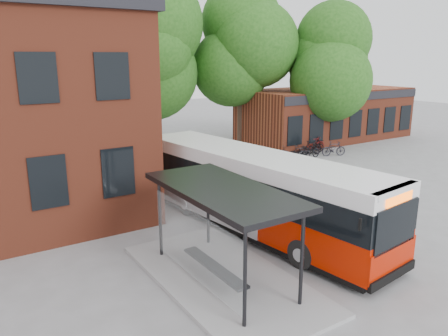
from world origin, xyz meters
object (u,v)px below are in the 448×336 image
city_bus (253,192)px  bicycle_3 (311,148)px  bicycle_2 (296,153)px  bicycle_5 (334,149)px  bicycle_7 (314,144)px  bicycle_1 (299,153)px  bicycle_0 (278,153)px  bus_shelter (223,235)px  bicycle_6 (316,147)px  bicycle_4 (310,151)px

city_bus → bicycle_3: size_ratio=7.12×
bicycle_2 → bicycle_5: size_ratio=1.04×
bicycle_3 → bicycle_7: 1.35m
bicycle_3 → city_bus: bearing=138.6°
bicycle_3 → bicycle_1: bearing=121.4°
city_bus → bicycle_0: size_ratio=7.40×
bicycle_2 → bicycle_7: size_ratio=0.97×
bus_shelter → bicycle_7: bearing=38.0°
bicycle_7 → bicycle_1: bearing=127.3°
bicycle_0 → bicycle_2: bearing=-122.1°
bicycle_0 → bicycle_1: (1.08, -0.84, 0.04)m
bus_shelter → bicycle_6: bearing=37.4°
city_bus → bicycle_2: (9.14, 7.73, -1.04)m
bus_shelter → bicycle_1: bearing=39.8°
city_bus → bicycle_0: 12.10m
city_bus → bicycle_6: bearing=29.5°
bicycle_1 → bicycle_4: (0.75, -0.16, 0.02)m
bicycle_5 → bicycle_4: bearing=102.7°
city_bus → bicycle_6: size_ratio=7.08×
bicycle_0 → bicycle_3: (2.64, -0.28, 0.08)m
bicycle_6 → bicycle_7: size_ratio=0.94×
city_bus → bicycle_1: city_bus is taller
bicycle_0 → bicycle_5: (3.72, -1.32, 0.08)m
bicycle_5 → bicycle_7: bearing=22.4°
bicycle_5 → bicycle_1: bearing=102.0°
bicycle_0 → bicycle_5: bearing=-90.6°
bicycle_5 → bicycle_2: bearing=104.2°
bicycle_0 → bicycle_4: (1.82, -1.00, 0.06)m
bicycle_1 → bicycle_0: bearing=74.8°
bicycle_6 → bus_shelter: bearing=122.0°
bicycle_4 → bicycle_5: bicycle_5 is taller
bicycle_3 → bicycle_6: size_ratio=0.99×
bicycle_2 → bicycle_5: (3.00, -0.43, 0.05)m
city_bus → bicycle_2: 12.02m
bicycle_1 → bicycle_5: bearing=-77.5°
bicycle_0 → bicycle_5: 3.95m
city_bus → bicycle_7: city_bus is taller
bicycle_2 → bicycle_3: bicycle_3 is taller
bus_shelter → bicycle_2: bus_shelter is taller
bicycle_4 → bicycle_6: 1.90m
bicycle_4 → bus_shelter: bearing=124.2°
bicycle_2 → bicycle_4: size_ratio=0.94×
bicycle_1 → bicycle_6: (2.33, 0.90, -0.02)m
city_bus → bicycle_2: bearing=33.5°
bicycle_0 → bicycle_2: (0.72, -0.89, 0.03)m
bus_shelter → bicycle_2: (12.29, 10.49, -1.00)m
bicycle_1 → bicycle_7: 2.98m
bicycle_3 → bicycle_5: size_ratio=1.00×
city_bus → bicycle_7: bearing=30.3°
bus_shelter → bicycle_6: (14.97, 11.44, -1.02)m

